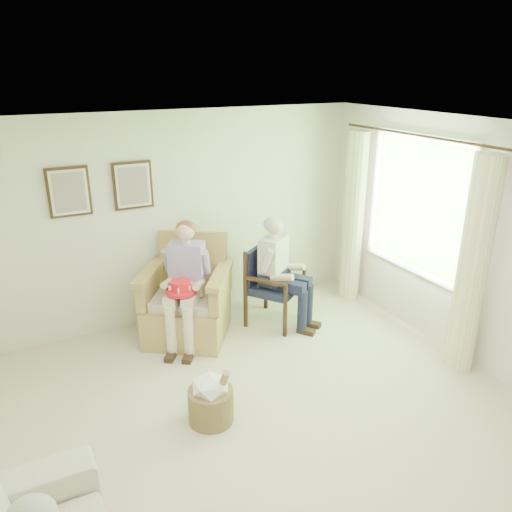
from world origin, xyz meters
The scene contains 15 objects.
floor centered at (0.00, 0.00, 0.00)m, with size 5.50×5.50×0.00m, color beige.
back_wall centered at (0.00, 2.75, 1.30)m, with size 5.00×0.04×2.60m, color silver.
right_wall centered at (2.50, 0.00, 1.30)m, with size 0.04×5.50×2.60m, color silver.
ceiling centered at (0.00, 0.00, 2.60)m, with size 5.00×5.50×0.02m, color white.
window centered at (2.46, 1.20, 1.58)m, with size 0.13×2.50×1.63m.
curtain_left centered at (2.33, 0.22, 1.15)m, with size 0.34×0.34×2.30m, color #F8E8C2.
curtain_right centered at (2.33, 2.18, 1.15)m, with size 0.34×0.34×2.30m, color #F8E8C2.
framed_print_left centered at (-1.15, 2.71, 1.78)m, with size 0.45×0.05×0.55m.
framed_print_right centered at (-0.45, 2.71, 1.78)m, with size 0.45×0.05×0.55m.
wicker_armchair centered at (-0.07, 2.19, 0.38)m, with size 0.94×0.93×1.20m.
wood_armchair centered at (1.04, 2.09, 0.53)m, with size 0.63×0.59×0.97m.
person_wicker centered at (-0.07, 2.03, 0.85)m, with size 0.40×0.63×1.43m.
person_dark centered at (1.04, 1.93, 0.80)m, with size 0.40×0.63×1.36m.
red_hat centered at (-0.22, 1.88, 0.78)m, with size 0.33×0.33×0.14m.
hatbox centered at (-0.41, 0.60, 0.24)m, with size 0.55×0.55×0.61m.
Camera 1 is at (-1.76, -2.94, 3.06)m, focal length 35.00 mm.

